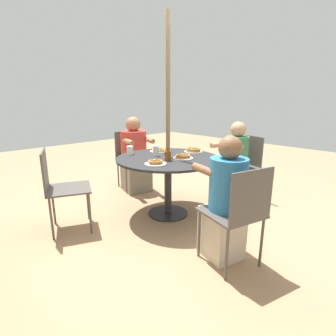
% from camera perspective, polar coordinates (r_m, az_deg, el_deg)
% --- Properties ---
extents(ground_plane, '(12.00, 12.00, 0.00)m').
position_cam_1_polar(ground_plane, '(3.40, -0.00, -9.87)').
color(ground_plane, tan).
extents(patio_table, '(1.25, 1.25, 0.74)m').
position_cam_1_polar(patio_table, '(3.19, -0.00, 0.42)').
color(patio_table, '#28282B').
rests_on(patio_table, ground).
extents(umbrella_pole, '(0.05, 0.05, 2.33)m').
position_cam_1_polar(umbrella_pole, '(3.10, -0.00, 10.10)').
color(umbrella_pole, '#846B4C').
rests_on(umbrella_pole, ground).
extents(patio_chair_north, '(0.55, 0.55, 0.91)m').
position_cam_1_polar(patio_chair_north, '(2.26, 15.12, -8.84)').
color(patio_chair_north, '#514C47').
rests_on(patio_chair_north, ground).
extents(diner_north, '(0.52, 0.43, 1.13)m').
position_cam_1_polar(diner_north, '(2.39, 12.24, -7.70)').
color(diner_north, beige).
rests_on(diner_north, ground).
extents(patio_chair_east, '(0.55, 0.55, 0.91)m').
position_cam_1_polar(patio_chair_east, '(3.93, 16.16, 1.19)').
color(patio_chair_east, '#514C47').
rests_on(patio_chair_east, ground).
extents(diner_east, '(0.43, 0.54, 1.12)m').
position_cam_1_polar(diner_east, '(3.82, 14.24, 0.72)').
color(diner_east, slate).
rests_on(diner_east, ground).
extents(patio_chair_south, '(0.55, 0.55, 0.91)m').
position_cam_1_polar(patio_chair_south, '(4.31, -8.13, 2.79)').
color(patio_chair_south, '#514C47').
rests_on(patio_chair_south, ground).
extents(diner_south, '(0.60, 0.50, 1.16)m').
position_cam_1_polar(diner_south, '(4.15, -7.22, 2.15)').
color(diner_south, gray).
rests_on(diner_south, ground).
extents(patio_chair_west, '(0.59, 0.59, 0.91)m').
position_cam_1_polar(patio_chair_west, '(3.04, -22.52, -3.34)').
color(patio_chair_west, '#514C47').
rests_on(patio_chair_west, ground).
extents(pancake_plate_a, '(0.24, 0.24, 0.05)m').
position_cam_1_polar(pancake_plate_a, '(3.50, -1.99, 3.84)').
color(pancake_plate_a, silver).
rests_on(pancake_plate_a, patio_table).
extents(pancake_plate_b, '(0.24, 0.24, 0.06)m').
position_cam_1_polar(pancake_plate_b, '(2.82, -2.75, 1.16)').
color(pancake_plate_b, silver).
rests_on(pancake_plate_b, patio_table).
extents(pancake_plate_c, '(0.24, 0.24, 0.06)m').
position_cam_1_polar(pancake_plate_c, '(3.49, 5.50, 3.86)').
color(pancake_plate_c, silver).
rests_on(pancake_plate_c, patio_table).
extents(pancake_plate_d, '(0.24, 0.24, 0.06)m').
position_cam_1_polar(pancake_plate_d, '(3.10, 3.26, 2.44)').
color(pancake_plate_d, silver).
rests_on(pancake_plate_d, patio_table).
extents(syrup_bottle, '(0.10, 0.07, 0.16)m').
position_cam_1_polar(syrup_bottle, '(2.98, -0.03, 2.75)').
color(syrup_bottle, brown).
rests_on(syrup_bottle, patio_table).
extents(coffee_cup, '(0.08, 0.08, 0.11)m').
position_cam_1_polar(coffee_cup, '(3.37, -8.28, 3.85)').
color(coffee_cup, white).
rests_on(coffee_cup, patio_table).
extents(drinking_glass_a, '(0.07, 0.07, 0.13)m').
position_cam_1_polar(drinking_glass_a, '(3.23, -2.65, 3.72)').
color(drinking_glass_a, silver).
rests_on(drinking_glass_a, patio_table).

